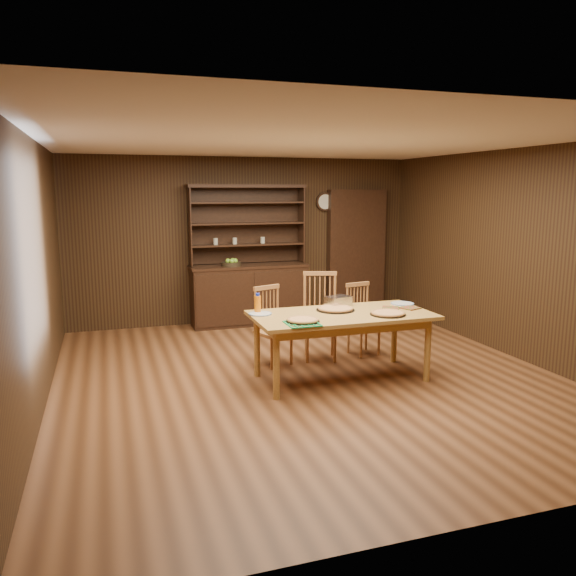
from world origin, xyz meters
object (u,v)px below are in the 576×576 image
object	(u,v)px
chair_right	(361,317)
juice_bottle	(258,304)
chair_center	(320,313)
dining_table	(342,320)
china_hutch	(249,286)
chair_left	(271,323)

from	to	relation	value
chair_right	juice_bottle	distance (m)	1.65
chair_center	chair_right	distance (m)	0.58
dining_table	chair_right	distance (m)	1.09
dining_table	chair_center	size ratio (longest dim) A/B	1.82
china_hutch	chair_left	size ratio (longest dim) A/B	2.29
chair_left	china_hutch	bearing A→B (deg)	62.69
china_hutch	chair_center	distance (m)	2.09
dining_table	chair_center	bearing A→B (deg)	84.85
chair_right	chair_center	bearing A→B (deg)	169.36
chair_center	chair_right	bearing A→B (deg)	18.89
dining_table	chair_left	bearing A→B (deg)	125.81
china_hutch	chair_left	bearing A→B (deg)	-96.86
dining_table	chair_right	world-z (taller)	chair_right
chair_left	chair_center	xyz separation A→B (m)	(0.65, 0.04, 0.07)
chair_center	juice_bottle	size ratio (longest dim) A/B	4.92
china_hutch	chair_center	size ratio (longest dim) A/B	2.01
dining_table	chair_right	size ratio (longest dim) A/B	2.15
chair_left	chair_center	distance (m)	0.66
chair_left	juice_bottle	size ratio (longest dim) A/B	4.32
dining_table	juice_bottle	distance (m)	0.94
chair_left	chair_center	size ratio (longest dim) A/B	0.88
dining_table	chair_left	distance (m)	1.00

